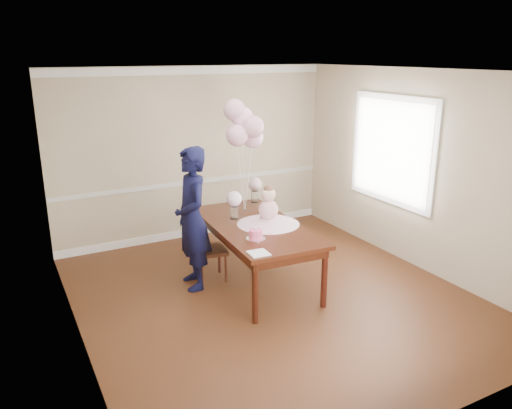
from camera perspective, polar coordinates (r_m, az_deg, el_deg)
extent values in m
cube|color=#381C0E|center=(6.27, 1.98, -10.48)|extent=(4.50, 5.00, 0.00)
cube|color=white|center=(5.56, 2.28, 15.03)|extent=(4.50, 5.00, 0.02)
cube|color=tan|center=(7.97, -6.96, 5.74)|extent=(4.50, 0.02, 2.70)
cube|color=tan|center=(3.94, 20.81, -7.21)|extent=(4.50, 0.02, 2.70)
cube|color=tan|center=(5.07, -20.46, -1.79)|extent=(0.02, 5.00, 2.70)
cube|color=tan|center=(7.14, 17.99, 3.70)|extent=(0.02, 5.00, 2.70)
cube|color=silver|center=(8.06, -6.83, 2.59)|extent=(4.50, 0.02, 0.07)
cube|color=white|center=(7.82, -7.28, 14.97)|extent=(4.50, 0.02, 0.12)
cube|color=white|center=(8.31, -6.62, -3.03)|extent=(4.50, 0.02, 0.12)
cube|color=silver|center=(7.43, 15.26, 6.01)|extent=(0.02, 1.66, 1.56)
cube|color=white|center=(7.42, 15.16, 6.00)|extent=(0.01, 1.50, 1.40)
cube|color=black|center=(6.37, -0.08, -2.49)|extent=(1.18, 2.17, 0.05)
cube|color=black|center=(6.40, -0.08, -3.16)|extent=(1.07, 2.06, 0.11)
cylinder|color=black|center=(5.55, -0.09, -10.04)|extent=(0.08, 0.08, 0.74)
cylinder|color=black|center=(5.93, 7.81, -8.33)|extent=(0.08, 0.08, 0.74)
cylinder|color=black|center=(7.21, -6.51, -3.59)|extent=(0.08, 0.08, 0.74)
cylinder|color=black|center=(7.51, -0.08, -2.62)|extent=(0.08, 0.08, 0.74)
cone|color=#FAB8D0|center=(6.36, 1.41, -1.77)|extent=(0.85, 0.85, 0.11)
sphere|color=#EA94C4|center=(6.32, 1.42, -0.59)|extent=(0.25, 0.25, 0.25)
sphere|color=beige|center=(6.26, 1.43, 1.15)|extent=(0.18, 0.18, 0.18)
sphere|color=brown|center=(6.25, 1.44, 1.71)|extent=(0.13, 0.13, 0.13)
cylinder|color=white|center=(5.87, -0.03, -3.91)|extent=(0.25, 0.25, 0.01)
cylinder|color=#FA4F82|center=(5.85, -0.03, -3.38)|extent=(0.17, 0.17, 0.11)
sphere|color=white|center=(5.83, -0.03, -2.75)|extent=(0.03, 0.03, 0.03)
sphere|color=silver|center=(5.86, 0.16, -2.65)|extent=(0.03, 0.03, 0.03)
cylinder|color=white|center=(6.55, -2.49, -0.93)|extent=(0.11, 0.11, 0.17)
sphere|color=white|center=(6.49, -2.51, 0.66)|extent=(0.20, 0.20, 0.20)
cylinder|color=white|center=(7.27, -0.14, 0.91)|extent=(0.11, 0.11, 0.17)
sphere|color=beige|center=(7.22, -0.14, 2.36)|extent=(0.20, 0.20, 0.20)
cube|color=white|center=(5.46, 0.30, -5.58)|extent=(0.22, 0.22, 0.01)
cylinder|color=silver|center=(6.90, -1.28, -0.62)|extent=(0.04, 0.04, 0.02)
sphere|color=#E8A4BC|center=(6.62, -2.19, 7.90)|extent=(0.30, 0.30, 0.30)
sphere|color=#DF9EAF|center=(6.64, -0.32, 8.86)|extent=(0.30, 0.30, 0.30)
sphere|color=#FFB4D9|center=(6.73, -1.55, 9.88)|extent=(0.30, 0.30, 0.30)
sphere|color=#DA9AAE|center=(6.70, -2.47, 10.74)|extent=(0.30, 0.30, 0.30)
sphere|color=#FFB4D9|center=(6.81, -0.39, 7.72)|extent=(0.30, 0.30, 0.30)
cylinder|color=white|center=(6.76, -1.72, 2.90)|extent=(0.10, 0.01, 0.88)
cylinder|color=white|center=(6.76, -0.81, 3.37)|extent=(0.10, 0.06, 0.98)
cylinder|color=white|center=(6.81, -1.41, 3.91)|extent=(0.03, 0.10, 1.09)
cylinder|color=white|center=(6.78, -1.86, 4.32)|extent=(0.08, 0.11, 1.19)
cylinder|color=silver|center=(6.86, -0.84, 2.88)|extent=(0.15, 0.07, 0.82)
cube|color=#3C1D10|center=(6.58, -5.24, -5.27)|extent=(0.45, 0.45, 0.04)
cylinder|color=#33150E|center=(6.49, -6.23, -7.67)|extent=(0.04, 0.04, 0.38)
cylinder|color=#3C1B10|center=(6.56, -3.47, -7.31)|extent=(0.04, 0.04, 0.38)
cylinder|color=#321B0D|center=(6.78, -6.86, -6.58)|extent=(0.04, 0.04, 0.38)
cylinder|color=#3C1410|center=(6.85, -4.22, -6.26)|extent=(0.04, 0.04, 0.38)
cylinder|color=#3E1410|center=(6.31, -6.52, -3.81)|extent=(0.04, 0.04, 0.50)
cylinder|color=#37190F|center=(6.60, -7.15, -2.87)|extent=(0.04, 0.04, 0.50)
cube|color=#3D1710|center=(6.49, -6.81, -4.21)|extent=(0.08, 0.36, 0.04)
cube|color=#3D1610|center=(6.44, -6.85, -3.03)|extent=(0.08, 0.36, 0.04)
cube|color=#38120F|center=(6.39, -6.90, -1.82)|extent=(0.08, 0.36, 0.04)
imported|color=black|center=(6.26, -7.30, -1.64)|extent=(0.51, 0.70, 1.81)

